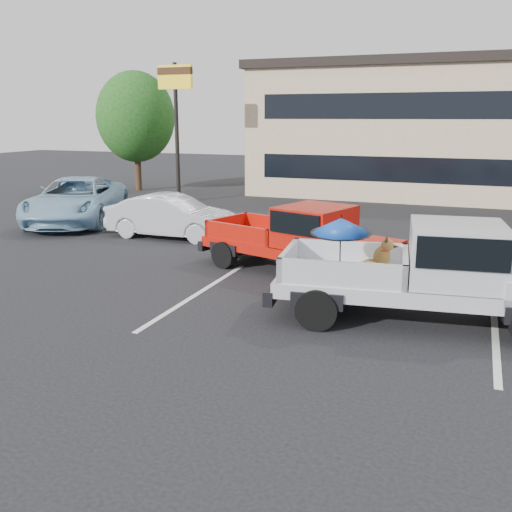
% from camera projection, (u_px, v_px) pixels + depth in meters
% --- Properties ---
extents(ground, '(90.00, 90.00, 0.00)m').
position_uv_depth(ground, '(304.00, 347.00, 9.55)').
color(ground, black).
rests_on(ground, ground).
extents(stripe_left, '(0.12, 5.00, 0.01)m').
position_uv_depth(stripe_left, '(198.00, 294.00, 12.41)').
color(stripe_left, silver).
rests_on(stripe_left, ground).
extents(stripe_right, '(0.12, 5.00, 0.01)m').
position_uv_depth(stripe_right, '(495.00, 330.00, 10.31)').
color(stripe_right, silver).
rests_on(stripe_right, ground).
extents(motel_building, '(20.40, 8.40, 6.30)m').
position_uv_depth(motel_building, '(471.00, 128.00, 27.10)').
color(motel_building, tan).
rests_on(motel_building, ground).
extents(motel_sign, '(1.60, 0.22, 6.00)m').
position_uv_depth(motel_sign, '(176.00, 95.00, 24.62)').
color(motel_sign, black).
rests_on(motel_sign, ground).
extents(tree_left, '(3.96, 3.96, 6.02)m').
position_uv_depth(tree_left, '(136.00, 117.00, 28.96)').
color(tree_left, '#332114').
rests_on(tree_left, ground).
extents(silver_pickup, '(5.89, 2.66, 2.06)m').
position_uv_depth(silver_pickup, '(442.00, 268.00, 10.43)').
color(silver_pickup, black).
rests_on(silver_pickup, ground).
extents(red_pickup, '(5.42, 3.24, 1.69)m').
position_uv_depth(red_pickup, '(309.00, 237.00, 13.73)').
color(red_pickup, black).
rests_on(red_pickup, ground).
extents(silver_sedan, '(4.15, 1.49, 1.36)m').
position_uv_depth(silver_sedan, '(171.00, 216.00, 18.03)').
color(silver_sedan, silver).
rests_on(silver_sedan, ground).
extents(blue_suv, '(4.60, 6.37, 1.61)m').
position_uv_depth(blue_suv, '(76.00, 200.00, 20.60)').
color(blue_suv, '#87B0CA').
rests_on(blue_suv, ground).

